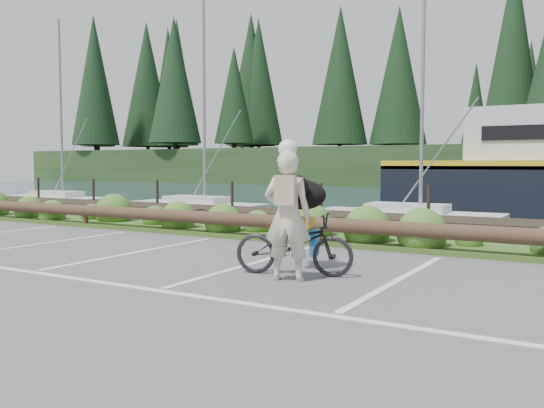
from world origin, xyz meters
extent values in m
plane|color=#504F52|center=(0.00, 0.00, 0.00)|extent=(72.00, 72.00, 0.00)
plane|color=#182A3A|center=(0.00, 48.00, -1.20)|extent=(160.00, 160.00, 0.00)
cube|color=#3D5B21|center=(0.00, 5.30, 0.05)|extent=(34.00, 1.60, 0.10)
imported|color=black|center=(1.08, 1.51, 0.48)|extent=(1.94, 1.12, 0.96)
imported|color=beige|center=(1.19, 1.10, 0.95)|extent=(0.79, 0.63, 1.91)
ellipsoid|color=black|center=(0.92, 2.08, 1.21)|extent=(0.63, 0.93, 0.49)
camera|label=1|loc=(5.22, -6.22, 1.71)|focal=38.00mm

